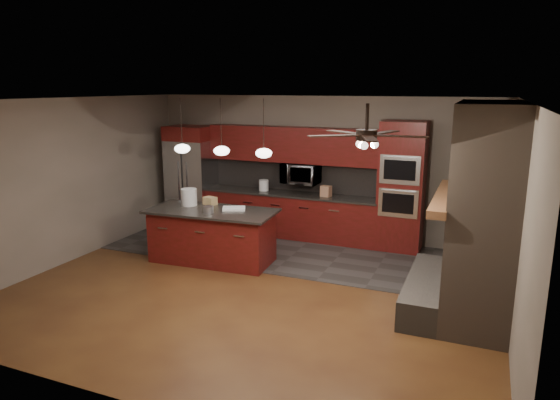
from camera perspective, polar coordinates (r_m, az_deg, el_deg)
The scene contains 22 objects.
ground at distance 7.68m, azimuth -2.90°, elevation -10.00°, with size 7.00×7.00×0.00m, color brown.
ceiling at distance 7.08m, azimuth -3.16°, elevation 11.36°, with size 7.00×6.00×0.02m, color white.
back_wall at distance 9.99m, azimuth 4.38°, elevation 3.74°, with size 7.00×0.02×2.80m, color gray.
right_wall at distance 6.60m, azimuth 25.65°, elevation -2.34°, with size 0.02×6.00×2.80m, color gray.
left_wall at distance 9.28m, azimuth -22.95°, elevation 2.04°, with size 0.02×6.00×2.80m, color gray.
slate_tile_patch at distance 9.23m, azimuth 1.90°, elevation -5.94°, with size 7.00×2.40×0.01m, color #383432.
fireplace_column at distance 6.99m, azimuth 21.64°, elevation -2.03°, with size 1.30×2.10×2.80m.
back_cabinetry at distance 10.01m, azimuth 1.29°, elevation 0.84°, with size 3.59×0.64×2.20m.
oven_tower at distance 9.35m, azimuth 13.71°, elevation 1.47°, with size 0.80×0.63×2.38m.
microwave at distance 9.87m, azimuth 2.40°, elevation 3.06°, with size 0.73×0.41×0.50m, color silver.
refrigerator at distance 10.86m, azimuth -10.06°, elevation 2.63°, with size 0.93×0.75×2.17m.
kitchen_island at distance 8.72m, azimuth -7.76°, elevation -4.04°, with size 2.26×1.13×0.92m.
white_bucket at distance 8.96m, azimuth -10.35°, elevation 0.33°, with size 0.28×0.28×0.30m, color silver.
paint_can at distance 8.39m, azimuth -8.18°, elevation -1.09°, with size 0.17×0.17×0.11m, color silver.
paint_tray at distance 8.57m, azimuth -5.29°, elevation -0.97°, with size 0.38×0.27×0.04m, color white.
cardboard_box at distance 8.96m, azimuth -7.99°, elevation -0.09°, with size 0.22×0.16×0.14m, color tan.
counter_bucket at distance 10.17m, azimuth -1.87°, elevation 1.70°, with size 0.19×0.19×0.22m, color white.
counter_box at distance 9.66m, azimuth 5.28°, elevation 1.01°, with size 0.19×0.15×0.21m, color #B07A5B.
pendant_left at distance 8.56m, azimuth -11.11°, elevation 5.81°, with size 0.26×0.26×0.92m.
pendant_center at distance 8.18m, azimuth -6.69°, elevation 5.64°, with size 0.26×0.26×0.92m.
pendant_right at distance 7.84m, azimuth -1.87°, elevation 5.41°, with size 0.26×0.26×0.92m.
ceiling_fan at distance 5.75m, azimuth 9.86°, elevation 7.41°, with size 1.27×1.33×0.41m.
Camera 1 is at (3.05, -6.38, 3.00)m, focal length 32.00 mm.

